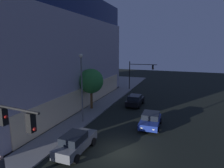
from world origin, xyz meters
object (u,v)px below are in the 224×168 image
at_px(modern_building, 19,51).
at_px(pedestrian_waiting, 2,167).
at_px(car_grey, 76,143).
at_px(car_blue, 150,120).
at_px(street_lamp_sidewalk, 82,80).
at_px(traffic_light_far_corner, 139,71).
at_px(sidewalk_tree, 91,81).
at_px(car_black, 135,100).

distance_m(modern_building, pedestrian_waiting, 23.23).
distance_m(car_grey, car_blue, 9.08).
distance_m(modern_building, street_lamp_sidewalk, 15.77).
bearing_deg(pedestrian_waiting, modern_building, 41.68).
bearing_deg(street_lamp_sidewalk, modern_building, 69.29).
bearing_deg(car_grey, street_lamp_sidewalk, 23.67).
distance_m(traffic_light_far_corner, car_grey, 25.60).
xyz_separation_m(street_lamp_sidewalk, pedestrian_waiting, (-11.10, -0.27, -3.86)).
bearing_deg(car_blue, pedestrian_waiting, 149.56).
relative_size(street_lamp_sidewalk, pedestrian_waiting, 4.26).
bearing_deg(street_lamp_sidewalk, pedestrian_waiting, -178.59).
distance_m(pedestrian_waiting, car_blue, 14.63).
bearing_deg(pedestrian_waiting, car_blue, -30.44).
distance_m(street_lamp_sidewalk, car_blue, 8.94).
bearing_deg(sidewalk_tree, street_lamp_sidewalk, -165.79).
xyz_separation_m(modern_building, car_grey, (-11.53, -17.13, -7.26)).
bearing_deg(traffic_light_far_corner, pedestrian_waiting, 176.30).
bearing_deg(car_blue, car_grey, 146.37).
height_order(modern_building, car_grey, modern_building).
bearing_deg(car_black, pedestrian_waiting, 168.86).
bearing_deg(car_black, traffic_light_far_corner, 10.29).
distance_m(street_lamp_sidewalk, sidewalk_tree, 5.07).
xyz_separation_m(modern_building, traffic_light_far_corner, (13.87, -16.72, -4.13)).
bearing_deg(pedestrian_waiting, traffic_light_far_corner, -3.70).
bearing_deg(modern_building, car_grey, -123.93).
height_order(traffic_light_far_corner, car_grey, traffic_light_far_corner).
xyz_separation_m(traffic_light_far_corner, street_lamp_sidewalk, (-19.35, 2.24, 1.11)).
bearing_deg(traffic_light_far_corner, car_grey, -179.07).
height_order(modern_building, car_blue, modern_building).
relative_size(car_grey, car_blue, 1.11).
bearing_deg(sidewalk_tree, pedestrian_waiting, -174.64).
bearing_deg(street_lamp_sidewalk, car_blue, -78.89).
relative_size(modern_building, street_lamp_sidewalk, 3.84).
relative_size(traffic_light_far_corner, street_lamp_sidewalk, 0.73).
bearing_deg(sidewalk_tree, car_blue, -110.37).
relative_size(sidewalk_tree, pedestrian_waiting, 3.07).
distance_m(street_lamp_sidewalk, car_grey, 7.85).
distance_m(sidewalk_tree, car_blue, 10.05).
height_order(modern_building, traffic_light_far_corner, modern_building).
distance_m(pedestrian_waiting, car_black, 20.18).
xyz_separation_m(car_blue, car_black, (7.19, 3.51, 0.06)).
bearing_deg(car_grey, pedestrian_waiting, 154.76).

